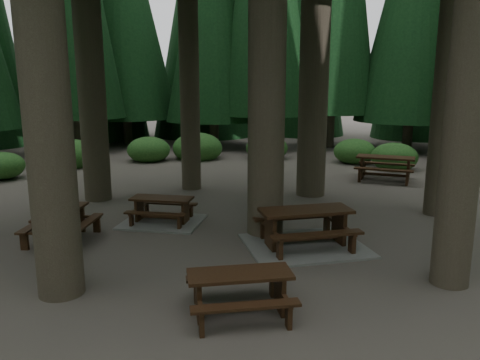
{
  "coord_description": "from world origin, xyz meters",
  "views": [
    {
      "loc": [
        0.36,
        -10.39,
        3.56
      ],
      "look_at": [
        0.19,
        1.2,
        1.1
      ],
      "focal_mm": 35.0,
      "sensor_mm": 36.0,
      "label": 1
    }
  ],
  "objects_px": {
    "picnic_table_b": "(62,221)",
    "picnic_table_e": "(240,287)",
    "picnic_table_c": "(162,215)",
    "picnic_table_a": "(305,234)",
    "picnic_table_d": "(385,164)"
  },
  "relations": [
    {
      "from": "picnic_table_a",
      "to": "picnic_table_e",
      "type": "relative_size",
      "value": 1.63
    },
    {
      "from": "picnic_table_a",
      "to": "picnic_table_b",
      "type": "height_order",
      "value": "picnic_table_a"
    },
    {
      "from": "picnic_table_c",
      "to": "picnic_table_e",
      "type": "distance_m",
      "value": 5.19
    },
    {
      "from": "picnic_table_b",
      "to": "picnic_table_c",
      "type": "height_order",
      "value": "picnic_table_b"
    },
    {
      "from": "picnic_table_e",
      "to": "picnic_table_c",
      "type": "bearing_deg",
      "value": 103.06
    },
    {
      "from": "picnic_table_c",
      "to": "picnic_table_e",
      "type": "height_order",
      "value": "picnic_table_e"
    },
    {
      "from": "picnic_table_d",
      "to": "picnic_table_e",
      "type": "bearing_deg",
      "value": -96.2
    },
    {
      "from": "picnic_table_b",
      "to": "picnic_table_d",
      "type": "xyz_separation_m",
      "value": [
        9.23,
        6.77,
        0.11
      ]
    },
    {
      "from": "picnic_table_c",
      "to": "picnic_table_b",
      "type": "bearing_deg",
      "value": -136.21
    },
    {
      "from": "picnic_table_a",
      "to": "picnic_table_d",
      "type": "height_order",
      "value": "picnic_table_d"
    },
    {
      "from": "picnic_table_a",
      "to": "picnic_table_b",
      "type": "xyz_separation_m",
      "value": [
        -5.46,
        0.34,
        0.17
      ]
    },
    {
      "from": "picnic_table_c",
      "to": "picnic_table_a",
      "type": "bearing_deg",
      "value": -17.29
    },
    {
      "from": "picnic_table_b",
      "to": "picnic_table_c",
      "type": "distance_m",
      "value": 2.47
    },
    {
      "from": "picnic_table_b",
      "to": "picnic_table_e",
      "type": "height_order",
      "value": "picnic_table_b"
    },
    {
      "from": "picnic_table_a",
      "to": "picnic_table_c",
      "type": "distance_m",
      "value": 3.85
    }
  ]
}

